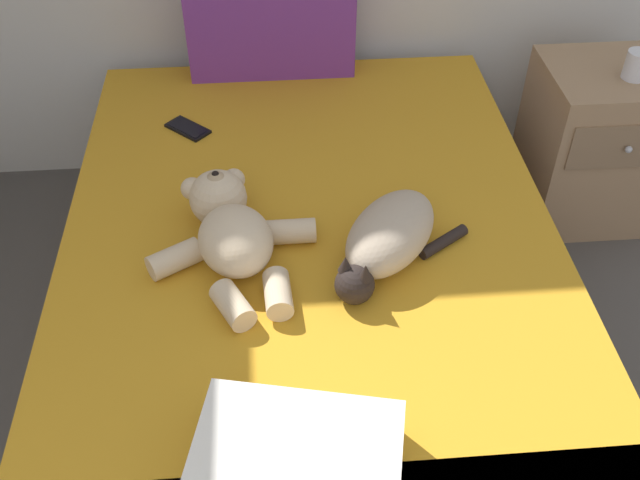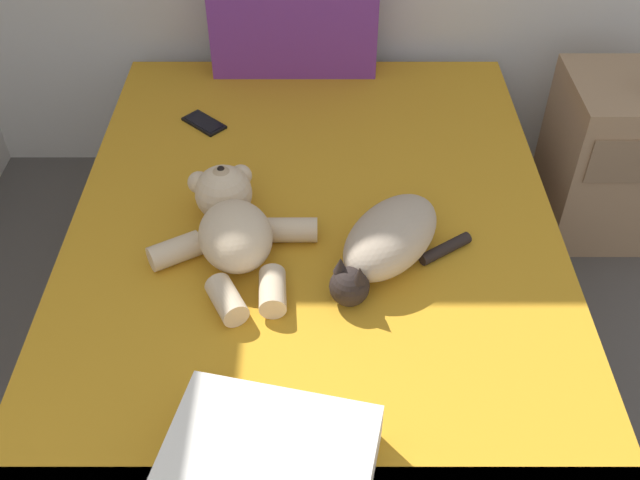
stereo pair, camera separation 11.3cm
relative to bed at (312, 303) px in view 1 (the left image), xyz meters
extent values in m
cube|color=#9E7A56|center=(0.00, 0.00, -0.09)|extent=(1.41, 2.03, 0.32)
cube|color=white|center=(0.00, 0.00, 0.15)|extent=(1.37, 1.97, 0.17)
cube|color=orange|center=(0.00, 0.06, 0.25)|extent=(1.36, 1.83, 0.02)
cube|color=#72338C|center=(-0.07, 0.92, 0.48)|extent=(0.58, 0.14, 0.45)
ellipsoid|color=tan|center=(0.20, -0.08, 0.33)|extent=(0.35, 0.39, 0.15)
sphere|color=black|center=(0.09, -0.23, 0.31)|extent=(0.10, 0.10, 0.10)
cone|color=black|center=(0.11, -0.25, 0.37)|extent=(0.04, 0.04, 0.04)
cone|color=black|center=(0.07, -0.21, 0.37)|extent=(0.04, 0.04, 0.04)
cylinder|color=black|center=(0.35, -0.06, 0.27)|extent=(0.15, 0.12, 0.03)
ellipsoid|color=black|center=(0.11, -0.13, 0.28)|extent=(0.10, 0.11, 0.04)
ellipsoid|color=beige|center=(-0.20, -0.08, 0.34)|extent=(0.24, 0.27, 0.16)
sphere|color=beige|center=(-0.25, 0.10, 0.34)|extent=(0.16, 0.16, 0.16)
sphere|color=tan|center=(-0.25, 0.10, 0.39)|extent=(0.06, 0.06, 0.06)
sphere|color=black|center=(-0.25, 0.10, 0.42)|extent=(0.02, 0.02, 0.02)
sphere|color=beige|center=(-0.32, 0.14, 0.34)|extent=(0.06, 0.06, 0.06)
sphere|color=beige|center=(-0.21, 0.17, 0.34)|extent=(0.06, 0.06, 0.06)
cylinder|color=beige|center=(-0.36, -0.09, 0.29)|extent=(0.15, 0.13, 0.07)
cylinder|color=beige|center=(-0.21, -0.26, 0.29)|extent=(0.12, 0.14, 0.07)
cylinder|color=beige|center=(-0.06, 0.00, 0.29)|extent=(0.14, 0.07, 0.07)
cylinder|color=beige|center=(-0.10, -0.23, 0.29)|extent=(0.07, 0.13, 0.07)
cube|color=black|center=(-0.36, 0.56, 0.26)|extent=(0.16, 0.15, 0.01)
cube|color=black|center=(-0.36, 0.56, 0.27)|extent=(0.14, 0.13, 0.00)
cube|color=white|center=(-0.08, -0.71, 0.31)|extent=(0.45, 0.36, 0.11)
cube|color=#9E7A56|center=(1.09, 0.66, 0.05)|extent=(0.46, 0.41, 0.60)
cube|color=#866849|center=(1.09, 0.46, 0.18)|extent=(0.39, 0.01, 0.17)
sphere|color=#B2B2B7|center=(1.09, 0.44, 0.18)|extent=(0.02, 0.02, 0.02)
cylinder|color=silver|center=(1.12, 0.61, 0.40)|extent=(0.08, 0.08, 0.09)
camera|label=1|loc=(-0.10, -1.46, 1.59)|focal=40.81mm
camera|label=2|loc=(0.02, -1.47, 1.59)|focal=40.81mm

